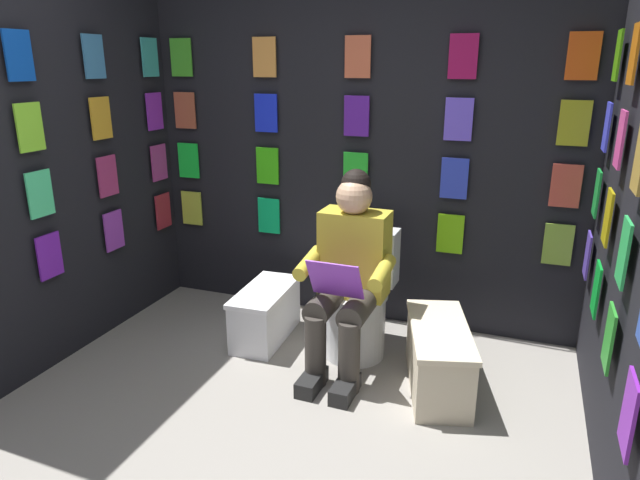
{
  "coord_description": "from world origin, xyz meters",
  "views": [
    {
      "loc": [
        -1.08,
        1.6,
        1.77
      ],
      "look_at": [
        -0.07,
        -1.12,
        0.85
      ],
      "focal_mm": 31.48,
      "sensor_mm": 36.0,
      "label": 1
    }
  ],
  "objects_px": {
    "person_reading": "(348,273)",
    "comic_longbox_far": "(438,358)",
    "comic_longbox_near": "(266,313)",
    "toilet": "(359,302)"
  },
  "relations": [
    {
      "from": "person_reading",
      "to": "comic_longbox_far",
      "type": "height_order",
      "value": "person_reading"
    },
    {
      "from": "toilet",
      "to": "comic_longbox_far",
      "type": "xyz_separation_m",
      "value": [
        -0.55,
        0.29,
        -0.14
      ]
    },
    {
      "from": "toilet",
      "to": "comic_longbox_near",
      "type": "bearing_deg",
      "value": 7.3
    },
    {
      "from": "person_reading",
      "to": "comic_longbox_far",
      "type": "relative_size",
      "value": 1.49
    },
    {
      "from": "person_reading",
      "to": "comic_longbox_near",
      "type": "distance_m",
      "value": 0.77
    },
    {
      "from": "comic_longbox_far",
      "to": "person_reading",
      "type": "bearing_deg",
      "value": -21.82
    },
    {
      "from": "toilet",
      "to": "comic_longbox_far",
      "type": "height_order",
      "value": "toilet"
    },
    {
      "from": "comic_longbox_far",
      "to": "toilet",
      "type": "bearing_deg",
      "value": -43.07
    },
    {
      "from": "comic_longbox_near",
      "to": "comic_longbox_far",
      "type": "bearing_deg",
      "value": 166.72
    },
    {
      "from": "toilet",
      "to": "comic_longbox_far",
      "type": "bearing_deg",
      "value": 153.71
    }
  ]
}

